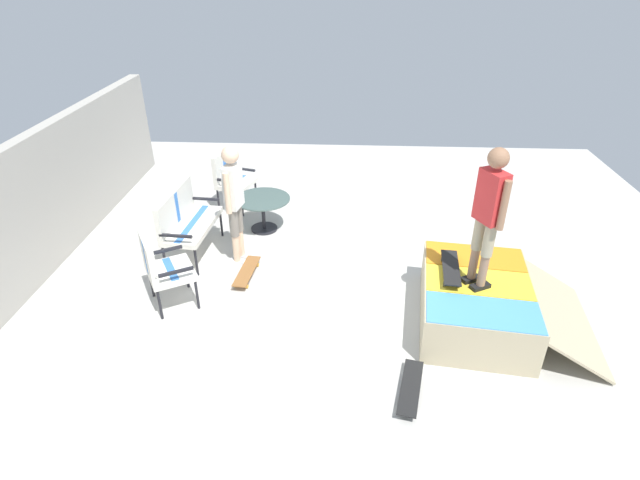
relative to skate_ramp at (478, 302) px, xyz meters
The scene contains 12 objects.
ground_plane 2.08m from the skate_ramp, 72.71° to the left, with size 12.00×12.00×0.10m, color beige.
back_wall_cinderblock 6.02m from the skate_ramp, 84.16° to the left, with size 9.00×0.20×1.92m.
skate_ramp is the anchor object (origin of this frame).
patio_bench 4.31m from the skate_ramp, 70.31° to the left, with size 1.29×0.65×1.02m.
patio_chair_near_house 4.84m from the skate_ramp, 50.19° to the left, with size 0.75×0.71×1.02m.
patio_chair_by_wall 3.98m from the skate_ramp, 88.11° to the left, with size 0.81×0.79×1.02m.
patio_table 3.76m from the skate_ramp, 53.03° to the left, with size 0.90×0.90×0.57m.
person_watching 3.55m from the skate_ramp, 68.53° to the left, with size 0.47×0.29×1.79m.
person_skater 1.29m from the skate_ramp, 122.89° to the left, with size 0.44×0.34×1.70m.
skateboard_by_bench 3.16m from the skate_ramp, 74.54° to the left, with size 0.82×0.28×0.10m.
skateboard_spare 1.57m from the skate_ramp, 143.29° to the left, with size 0.82×0.37×0.10m.
skateboard_on_ramp 0.54m from the skate_ramp, 66.22° to the left, with size 0.82×0.29×0.10m.
Camera 1 is at (-5.67, -0.28, 4.01)m, focal length 28.11 mm.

